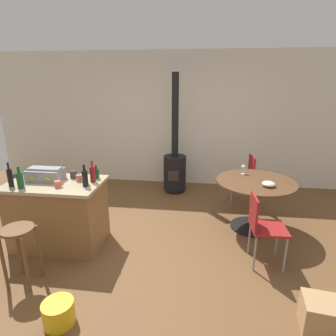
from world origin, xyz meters
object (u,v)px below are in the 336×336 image
object	(u,v)px
wooden_stool	(20,243)
folding_chair_far	(263,224)
folding_chair_near	(244,176)
bottle_3	(93,174)
bottle_4	(85,178)
cup_0	(58,184)
bottle_2	(96,173)
kitchen_island	(59,214)
cup_2	(74,174)
wood_stove	(175,165)
cup_1	(79,178)
bottle_0	(85,178)
bottle_5	(20,180)
dining_table	(255,192)
cardboard_box	(332,318)
toolbox	(45,174)
wine_glass	(243,167)
bottle_1	(10,177)
serving_bowl	(269,184)
plastic_bucket	(59,313)

from	to	relation	value
wooden_stool	folding_chair_far	world-z (taller)	folding_chair_far
wooden_stool	folding_chair_near	bearing A→B (deg)	43.29
bottle_3	bottle_4	size ratio (longest dim) A/B	1.00
bottle_3	cup_0	xyz separation A→B (m)	(-0.35, -0.24, -0.07)
bottle_2	kitchen_island	bearing A→B (deg)	-155.55
folding_chair_near	cup_2	bearing A→B (deg)	-148.43
wood_stove	cup_1	size ratio (longest dim) A/B	21.42
bottle_2	bottle_4	world-z (taller)	bottle_4
bottle_0	bottle_2	bearing A→B (deg)	75.33
wooden_stool	bottle_5	bearing A→B (deg)	117.29
cup_0	bottle_5	bearing A→B (deg)	-168.73
kitchen_island	dining_table	xyz separation A→B (m)	(2.63, 0.78, 0.13)
folding_chair_near	cardboard_box	size ratio (longest dim) A/B	1.76
kitchen_island	bottle_4	size ratio (longest dim) A/B	4.30
folding_chair_far	bottle_0	bearing A→B (deg)	177.93
wooden_stool	cup_2	world-z (taller)	cup_2
cup_0	cup_1	distance (m)	0.29
wood_stove	cup_1	xyz separation A→B (m)	(-1.03, -2.00, 0.38)
wooden_stool	bottle_0	size ratio (longest dim) A/B	3.09
toolbox	wine_glass	distance (m)	2.83
toolbox	bottle_5	size ratio (longest dim) A/B	1.64
bottle_2	wine_glass	world-z (taller)	bottle_2
folding_chair_far	bottle_2	bearing A→B (deg)	172.05
dining_table	wood_stove	size ratio (longest dim) A/B	0.50
kitchen_island	cardboard_box	world-z (taller)	kitchen_island
folding_chair_far	bottle_0	world-z (taller)	bottle_0
dining_table	cup_1	size ratio (longest dim) A/B	10.64
bottle_1	cup_0	bearing A→B (deg)	5.38
toolbox	serving_bowl	size ratio (longest dim) A/B	2.45
cup_2	bottle_3	bearing A→B (deg)	-18.66
folding_chair_far	cup_2	xyz separation A→B (m)	(-2.42, 0.27, 0.42)
kitchen_island	bottle_3	world-z (taller)	bottle_3
folding_chair_near	cup_0	size ratio (longest dim) A/B	7.51
cup_0	folding_chair_far	bearing A→B (deg)	1.72
wine_glass	cardboard_box	world-z (taller)	wine_glass
wooden_stool	bottle_0	distance (m)	1.02
cup_1	cup_0	bearing A→B (deg)	-124.40
toolbox	serving_bowl	bearing A→B (deg)	10.21
wood_stove	bottle_0	size ratio (longest dim) A/B	10.56
bottle_0	plastic_bucket	distance (m)	1.53
dining_table	plastic_bucket	size ratio (longest dim) A/B	3.97
plastic_bucket	serving_bowl	bearing A→B (deg)	40.43
wooden_stool	cup_0	size ratio (longest dim) A/B	5.72
wine_glass	serving_bowl	xyz separation A→B (m)	(0.28, -0.50, -0.07)
wine_glass	serving_bowl	distance (m)	0.57
bottle_5	cardboard_box	distance (m)	3.53
toolbox	cup_1	size ratio (longest dim) A/B	4.15
toolbox	bottle_1	bearing A→B (deg)	-138.63
folding_chair_far	plastic_bucket	bearing A→B (deg)	-149.38
serving_bowl	folding_chair_near	bearing A→B (deg)	98.76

